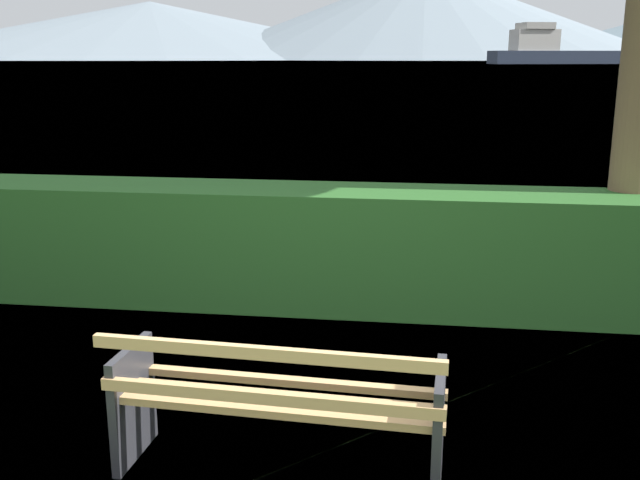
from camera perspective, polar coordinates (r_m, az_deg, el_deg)
ground_plane at (r=4.33m, az=-3.07°, el=-17.44°), size 1400.00×1400.00×0.00m
water_surface at (r=312.68m, az=7.98°, el=13.63°), size 620.00×620.00×0.00m
park_bench at (r=4.07m, az=-3.36°, el=-12.72°), size 1.85×0.67×0.87m
hedge_row at (r=6.73m, az=1.45°, el=-0.62°), size 12.58×0.84×1.10m
cargo_ship_large at (r=241.32m, az=20.22°, el=13.59°), size 71.28×27.69×11.88m
distant_hills at (r=580.29m, az=8.33°, el=16.43°), size 857.22×442.08×64.33m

